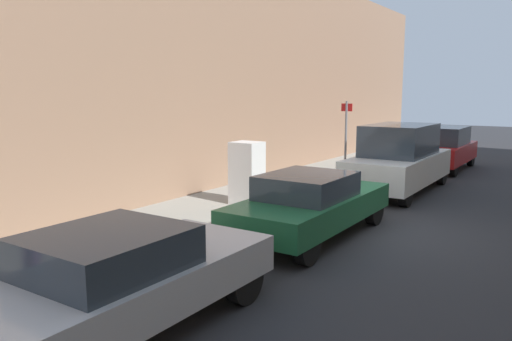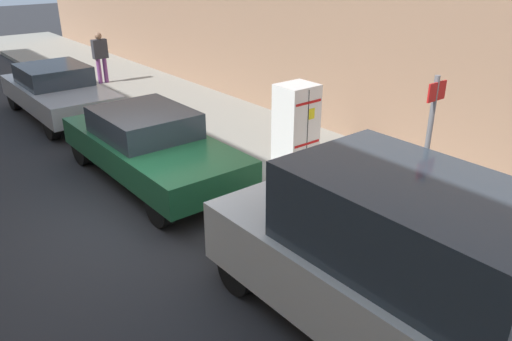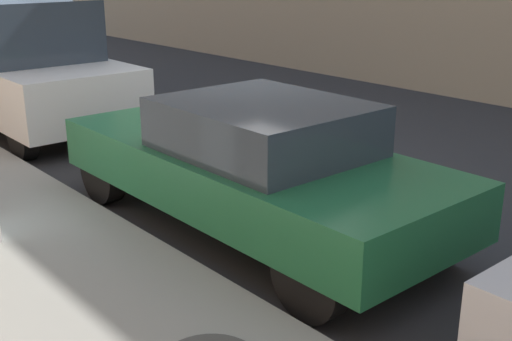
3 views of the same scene
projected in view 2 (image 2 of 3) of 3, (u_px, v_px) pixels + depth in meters
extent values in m
plane|color=#28282B|center=(135.00, 216.00, 8.74)|extent=(80.00, 80.00, 0.00)
cube|color=gray|center=(297.00, 159.00, 10.94)|extent=(3.62, 44.00, 0.14)
cube|color=white|center=(296.00, 124.00, 10.31)|extent=(0.76, 0.68, 1.67)
cube|color=black|center=(308.00, 128.00, 10.06)|extent=(0.01, 0.01, 1.59)
cube|color=yellow|center=(312.00, 114.00, 10.00)|extent=(0.16, 0.01, 0.22)
cube|color=red|center=(309.00, 103.00, 9.85)|extent=(0.69, 0.01, 0.05)
cube|color=red|center=(307.00, 144.00, 10.20)|extent=(0.69, 0.01, 0.05)
cylinder|color=#47443F|center=(187.00, 130.00, 12.51)|extent=(0.70, 0.70, 0.02)
cylinder|color=slate|center=(423.00, 174.00, 6.74)|extent=(0.07, 0.07, 2.71)
cube|color=red|center=(437.00, 91.00, 6.26)|extent=(0.36, 0.02, 0.24)
cylinder|color=gold|center=(497.00, 281.00, 6.28)|extent=(0.22, 0.22, 0.63)
sphere|color=gold|center=(503.00, 258.00, 6.14)|extent=(0.20, 0.20, 0.20)
cylinder|color=#7A3D7F|center=(105.00, 70.00, 16.88)|extent=(0.14, 0.14, 0.83)
cylinder|color=#7A3D7F|center=(99.00, 71.00, 16.75)|extent=(0.14, 0.14, 0.83)
cube|color=#333338|center=(100.00, 49.00, 16.52)|extent=(0.48, 0.22, 0.62)
sphere|color=#8C664C|center=(98.00, 36.00, 16.35)|extent=(0.22, 0.22, 0.22)
cube|color=silver|center=(59.00, 95.00, 13.68)|extent=(1.85, 4.47, 0.55)
cube|color=#2D3842|center=(53.00, 74.00, 13.62)|extent=(1.63, 1.88, 0.50)
cylinder|color=black|center=(113.00, 113.00, 13.09)|extent=(0.22, 0.74, 0.74)
cylinder|color=black|center=(51.00, 125.00, 12.18)|extent=(0.22, 0.74, 0.74)
cylinder|color=black|center=(68.00, 88.00, 15.40)|extent=(0.22, 0.74, 0.74)
cylinder|color=black|center=(14.00, 97.00, 14.48)|extent=(0.22, 0.74, 0.74)
cube|color=#1E6038|center=(152.00, 150.00, 9.90)|extent=(1.86, 4.64, 0.55)
cube|color=#2D3842|center=(144.00, 122.00, 9.85)|extent=(1.64, 1.95, 0.50)
cylinder|color=black|center=(236.00, 180.00, 9.25)|extent=(0.22, 0.72, 0.72)
cylinder|color=black|center=(159.00, 206.00, 8.33)|extent=(0.22, 0.72, 0.72)
cylinder|color=black|center=(149.00, 133.00, 11.68)|extent=(0.22, 0.72, 0.72)
cylinder|color=black|center=(82.00, 148.00, 10.76)|extent=(0.22, 0.72, 0.72)
cube|color=silver|center=(406.00, 293.00, 5.60)|extent=(1.98, 5.16, 0.85)
cube|color=#2D3842|center=(416.00, 223.00, 5.23)|extent=(1.74, 2.84, 0.95)
cylinder|color=black|center=(327.00, 230.00, 7.69)|extent=(0.22, 0.65, 0.65)
cylinder|color=black|center=(238.00, 271.00, 6.70)|extent=(0.22, 0.65, 0.65)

